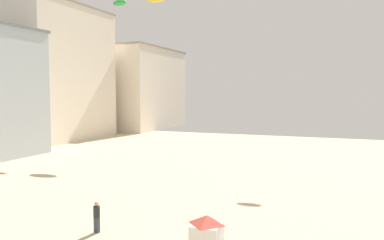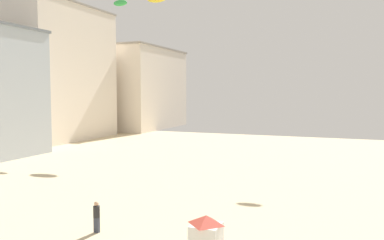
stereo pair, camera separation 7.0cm
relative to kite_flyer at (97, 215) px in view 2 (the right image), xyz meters
The scene contains 5 objects.
boardwalk_hotel_mid 43.84m from the kite_flyer, 133.42° to the left, with size 10.75×18.16×20.18m.
boardwalk_hotel_far 60.81m from the kite_flyer, 119.19° to the left, with size 17.50×20.97×15.89m.
kite_flyer is the anchor object (origin of this frame).
lifeguard_stand 7.51m from the kite_flyer, 21.03° to the right, with size 1.10×1.10×2.55m.
kite_green_parafoil 34.61m from the kite_flyer, 119.23° to the left, with size 1.93×0.54×0.75m.
Camera 2 is at (14.61, -4.43, 7.30)m, focal length 36.25 mm.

